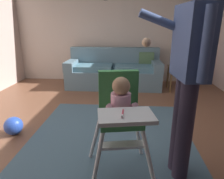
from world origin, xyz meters
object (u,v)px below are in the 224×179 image
Objects in this scene: adult_standing at (188,75)px; toy_ball at (13,126)px; sippy_cup at (177,64)px; side_table at (178,73)px; high_chair at (120,108)px; couch at (114,72)px.

adult_standing is 2.20m from toy_ball.
side_table is at bearing 0.00° from sippy_cup.
high_chair is 2.92m from sippy_cup.
high_chair is at bearing 4.77° from couch.
high_chair is 1.88× the size of side_table.
couch is at bearing 174.79° from high_chair.
couch is 2.96m from high_chair.
couch is 8.93× the size of toy_ball.
adult_standing reaches higher than sippy_cup.
couch is at bearing 63.44° from toy_ball.
sippy_cup is at bearing 80.25° from couch.
toy_ball is at bearing -140.66° from side_table.
sippy_cup reaches higher than side_table.
sippy_cup is (1.10, 2.70, -0.11)m from high_chair.
toy_ball is at bearing -22.09° from adult_standing.
high_chair is at bearing -112.14° from sippy_cup.
high_chair is at bearing -0.57° from adult_standing.
high_chair reaches higher than side_table.
side_table is (0.59, 2.65, -0.59)m from adult_standing.
high_chair reaches higher than couch.
side_table is (2.54, 2.08, 0.26)m from toy_ball.
high_chair is at bearing -23.91° from toy_ball.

